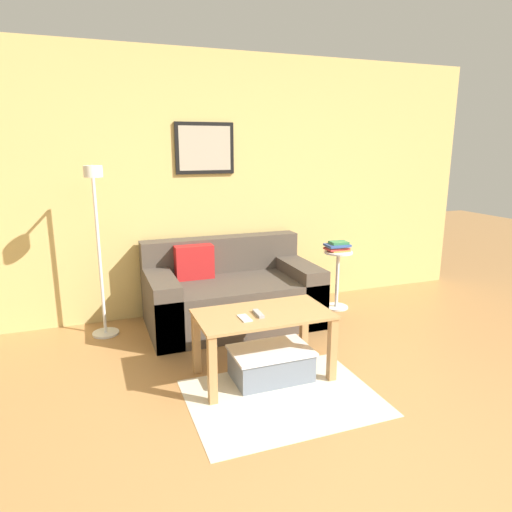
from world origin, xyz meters
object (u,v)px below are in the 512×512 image
object	(u,v)px
coffee_table	(263,326)
remote_control	(258,314)
cell_phone	(245,318)
floor_lamp	(98,238)
book_stack	(338,246)
side_table	(337,275)
couch	(231,294)
storage_bin	(271,363)

from	to	relation	value
coffee_table	remote_control	size ratio (longest dim) A/B	6.45
coffee_table	cell_phone	size ratio (longest dim) A/B	6.91
floor_lamp	book_stack	bearing A→B (deg)	0.38
floor_lamp	cell_phone	distance (m)	1.53
side_table	floor_lamp	bearing A→B (deg)	179.88
couch	storage_bin	world-z (taller)	couch
coffee_table	side_table	xyz separation A→B (m)	(1.26, 1.10, -0.03)
coffee_table	side_table	world-z (taller)	side_table
storage_bin	book_stack	xyz separation A→B (m)	(1.22, 1.17, 0.54)
storage_bin	side_table	distance (m)	1.70
couch	storage_bin	distance (m)	1.16
coffee_table	storage_bin	bearing A→B (deg)	-48.60
storage_bin	remote_control	size ratio (longest dim) A/B	3.87
couch	book_stack	size ratio (longest dim) A/B	6.51
cell_phone	side_table	bearing A→B (deg)	37.26
floor_lamp	remote_control	xyz separation A→B (m)	(1.01, -1.14, -0.40)
storage_bin	book_stack	size ratio (longest dim) A/B	2.39
floor_lamp	cell_phone	xyz separation A→B (m)	(0.90, -1.17, -0.41)
side_table	remote_control	bearing A→B (deg)	-139.17
coffee_table	cell_phone	distance (m)	0.20
coffee_table	storage_bin	size ratio (longest dim) A/B	1.67
coffee_table	cell_phone	world-z (taller)	cell_phone
floor_lamp	couch	bearing A→B (deg)	-0.61
floor_lamp	cell_phone	size ratio (longest dim) A/B	10.83
coffee_table	floor_lamp	world-z (taller)	floor_lamp
floor_lamp	remote_control	distance (m)	1.57
remote_control	book_stack	bearing A→B (deg)	42.77
couch	coffee_table	bearing A→B (deg)	-94.90
storage_bin	side_table	world-z (taller)	side_table
storage_bin	cell_phone	distance (m)	0.44
floor_lamp	storage_bin	bearing A→B (deg)	-46.42
storage_bin	cell_phone	world-z (taller)	cell_phone
coffee_table	cell_phone	xyz separation A→B (m)	(-0.16, -0.06, 0.11)
cell_phone	floor_lamp	bearing A→B (deg)	125.48
side_table	cell_phone	world-z (taller)	side_table
storage_bin	remote_control	world-z (taller)	remote_control
coffee_table	remote_control	bearing A→B (deg)	-149.46
side_table	remote_control	world-z (taller)	side_table
book_stack	cell_phone	distance (m)	1.86
coffee_table	remote_control	distance (m)	0.12
storage_bin	book_stack	world-z (taller)	book_stack
side_table	remote_control	distance (m)	1.74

